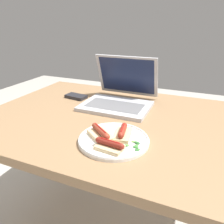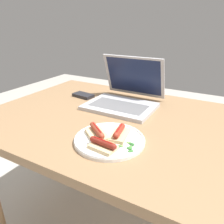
{
  "view_description": "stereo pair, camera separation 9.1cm",
  "coord_description": "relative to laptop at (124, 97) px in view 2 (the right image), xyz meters",
  "views": [
    {
      "loc": [
        0.3,
        -0.86,
        1.15
      ],
      "look_at": [
        -0.02,
        -0.08,
        0.79
      ],
      "focal_mm": 35.0,
      "sensor_mm": 36.0,
      "label": 1
    },
    {
      "loc": [
        0.39,
        -0.82,
        1.15
      ],
      "look_at": [
        -0.02,
        -0.08,
        0.79
      ],
      "focal_mm": 35.0,
      "sensor_mm": 36.0,
      "label": 2
    }
  ],
  "objects": [
    {
      "name": "laptop",
      "position": [
        0.0,
        0.0,
        0.0
      ],
      "size": [
        0.34,
        0.33,
        0.24
      ],
      "color": "#B7B7BC",
      "rests_on": "desk"
    },
    {
      "name": "sausage_toast_middle",
      "position": [
        0.07,
        -0.37,
        -0.02
      ],
      "size": [
        0.13,
        0.12,
        0.04
      ],
      "rotation": [
        0.0,
        0.0,
        2.48
      ],
      "color": "#D6B784",
      "rests_on": "plate"
    },
    {
      "name": "sausage_toast_left",
      "position": [
        0.14,
        -0.33,
        -0.02
      ],
      "size": [
        0.08,
        0.12,
        0.04
      ],
      "rotation": [
        0.0,
        0.0,
        4.9
      ],
      "color": "#D6B784",
      "rests_on": "plate"
    },
    {
      "name": "desk",
      "position": [
        0.08,
        -0.16,
        -0.1
      ],
      "size": [
        1.33,
        0.87,
        0.73
      ],
      "color": "#93704C",
      "rests_on": "ground_plane"
    },
    {
      "name": "salad_pile",
      "position": [
        0.2,
        -0.38,
        -0.03
      ],
      "size": [
        0.07,
        0.06,
        0.01
      ],
      "color": "#387A33",
      "rests_on": "plate"
    },
    {
      "name": "plate",
      "position": [
        0.12,
        -0.37,
        -0.04
      ],
      "size": [
        0.26,
        0.26,
        0.02
      ],
      "color": "white",
      "rests_on": "desk"
    },
    {
      "name": "sausage_toast_right",
      "position": [
        0.14,
        -0.44,
        -0.02
      ],
      "size": [
        0.11,
        0.07,
        0.04
      ],
      "rotation": [
        0.0,
        0.0,
        6.17
      ],
      "color": "#D6B784",
      "rests_on": "plate"
    },
    {
      "name": "external_drive",
      "position": [
        -0.27,
        0.0,
        -0.04
      ],
      "size": [
        0.13,
        0.08,
        0.02
      ],
      "rotation": [
        0.0,
        0.0,
        -0.13
      ],
      "color": "#232328",
      "rests_on": "desk"
    }
  ]
}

